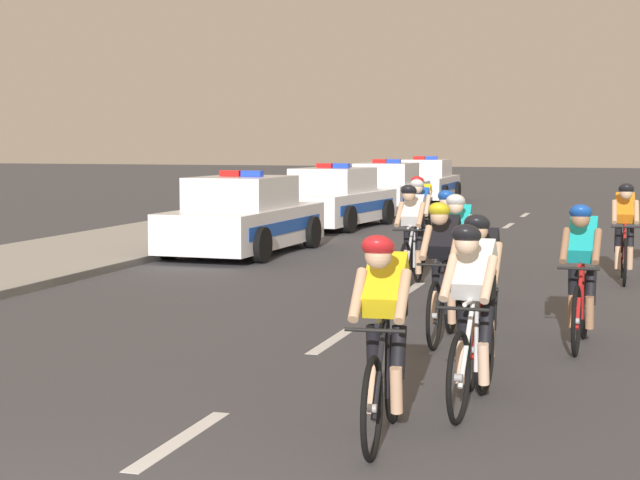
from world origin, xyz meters
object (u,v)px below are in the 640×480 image
at_px(cyclist_third, 480,294).
at_px(cyclist_ninth, 419,223).
at_px(cyclist_eighth, 412,234).
at_px(cyclist_tenth, 625,231).
at_px(police_car_third, 387,190).
at_px(cyclist_twelfth, 421,216).
at_px(cyclist_lead, 384,334).
at_px(cyclist_seventh, 451,245).
at_px(police_car_second, 334,200).
at_px(cyclist_fifth, 581,273).
at_px(police_car_furthest, 425,182).
at_px(cyclist_sixth, 458,253).
at_px(police_car_nearest, 243,218).
at_px(cyclist_second, 472,313).
at_px(cyclist_fourth, 443,270).

height_order(cyclist_third, cyclist_ninth, same).
bearing_deg(cyclist_eighth, cyclist_tenth, 26.11).
bearing_deg(cyclist_tenth, police_car_third, 116.53).
bearing_deg(cyclist_twelfth, police_car_third, 106.05).
bearing_deg(cyclist_lead, cyclist_seventh, 95.62).
bearing_deg(police_car_second, cyclist_twelfth, -61.17).
distance_m(cyclist_fifth, cyclist_twelfth, 8.24).
bearing_deg(police_car_furthest, cyclist_lead, -79.39).
height_order(cyclist_ninth, cyclist_tenth, same).
relative_size(cyclist_sixth, cyclist_seventh, 1.00).
xyz_separation_m(cyclist_lead, police_car_nearest, (-5.50, 11.49, -0.11)).
xyz_separation_m(cyclist_eighth, cyclist_ninth, (-0.33, 2.14, 0.00)).
bearing_deg(police_car_third, cyclist_second, -75.06).
distance_m(cyclist_seventh, police_car_furthest, 23.35).
xyz_separation_m(cyclist_tenth, police_car_third, (-7.03, 14.09, -0.11)).
bearing_deg(cyclist_ninth, cyclist_eighth, -81.16).
xyz_separation_m(police_car_nearest, police_car_third, (0.00, 11.97, 0.00)).
bearing_deg(cyclist_lead, cyclist_eighth, 100.46).
xyz_separation_m(cyclist_ninth, cyclist_twelfth, (-0.27, 1.48, 0.00)).
distance_m(cyclist_fifth, cyclist_seventh, 3.14).
distance_m(cyclist_third, cyclist_tenth, 7.28).
distance_m(cyclist_tenth, police_car_furthest, 21.18).
distance_m(cyclist_tenth, police_car_second, 10.95).
height_order(cyclist_fourth, cyclist_ninth, same).
bearing_deg(cyclist_ninth, cyclist_lead, -79.88).
xyz_separation_m(cyclist_sixth, cyclist_tenth, (1.92, 3.83, 0.00)).
relative_size(cyclist_fourth, cyclist_sixth, 1.00).
height_order(cyclist_eighth, police_car_nearest, police_car_nearest).
xyz_separation_m(cyclist_fifth, cyclist_twelfth, (-3.24, 7.57, 0.00)).
bearing_deg(cyclist_lead, cyclist_tenth, 80.70).
relative_size(cyclist_lead, cyclist_tenth, 1.00).
bearing_deg(police_car_third, cyclist_seventh, -74.01).
bearing_deg(police_car_second, cyclist_tenth, -50.05).
height_order(cyclist_seventh, cyclist_ninth, same).
distance_m(cyclist_eighth, police_car_nearest, 5.40).
bearing_deg(police_car_nearest, cyclist_seventh, -45.72).
distance_m(cyclist_fifth, cyclist_tenth, 5.43).
bearing_deg(cyclist_eighth, cyclist_third, -72.23).
height_order(cyclist_tenth, police_car_third, police_car_third).
distance_m(cyclist_lead, police_car_third, 24.10).
relative_size(cyclist_second, cyclist_ninth, 1.00).
xyz_separation_m(cyclist_lead, cyclist_twelfth, (-2.06, 11.53, 0.00)).
relative_size(cyclist_third, cyclist_twelfth, 1.00).
bearing_deg(cyclist_fourth, police_car_nearest, 124.39).
xyz_separation_m(cyclist_seventh, police_car_second, (-4.86, 11.26, -0.11)).
bearing_deg(cyclist_fifth, police_car_second, 115.79).
distance_m(cyclist_lead, cyclist_twelfth, 11.71).
bearing_deg(police_car_third, cyclist_fifth, -71.12).
height_order(cyclist_second, cyclist_third, same).
distance_m(cyclist_second, police_car_third, 23.16).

